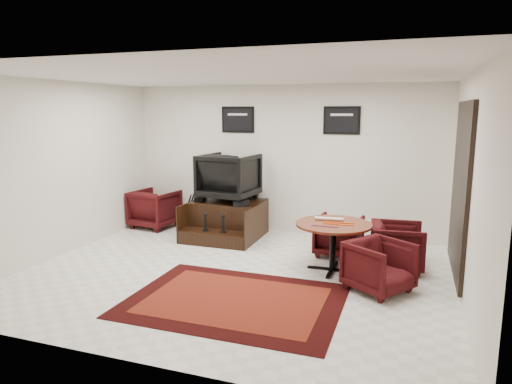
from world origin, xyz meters
TOP-DOWN VIEW (x-y plane):
  - ground at (0.00, 0.00)m, footprint 6.00×6.00m
  - room_shell at (0.41, 0.12)m, footprint 6.02×5.02m
  - area_rug at (0.36, -0.88)m, footprint 2.61×1.96m
  - shine_podium at (-0.87, 1.80)m, footprint 1.28×1.32m
  - shine_chair at (-0.87, 1.94)m, footprint 1.03×0.98m
  - shoes_pair at (-1.35, 1.71)m, footprint 0.28×0.31m
  - polish_kit at (-0.47, 1.54)m, footprint 0.33×0.27m
  - umbrella_black at (-1.65, 1.66)m, footprint 0.30×0.11m
  - umbrella_hooked at (-1.65, 1.78)m, footprint 0.31×0.11m
  - armchair_side at (-2.51, 1.97)m, footprint 0.90×0.86m
  - meeting_table at (1.32, 0.59)m, footprint 1.10×1.10m
  - table_chair_back at (1.29, 1.36)m, footprint 0.75×0.71m
  - table_chair_window at (2.20, 0.98)m, footprint 0.76×0.80m
  - table_chair_corner at (2.02, 0.02)m, footprint 0.96×0.97m
  - paper_roll at (1.23, 0.74)m, footprint 0.42×0.09m
  - table_clutter at (1.35, 0.53)m, footprint 0.57×0.33m

SIDE VIEW (x-z plane):
  - ground at x=0.00m, z-range 0.00..0.00m
  - area_rug at x=0.36m, z-range 0.00..0.01m
  - shine_podium at x=-0.87m, z-range -0.03..0.64m
  - table_chair_back at x=1.29m, z-range 0.00..0.71m
  - table_chair_corner at x=2.02m, z-range 0.00..0.74m
  - table_chair_window at x=2.20m, z-range 0.00..0.77m
  - umbrella_black at x=-1.65m, z-range 0.00..0.82m
  - umbrella_hooked at x=-1.65m, z-range 0.00..0.82m
  - armchair_side at x=-2.51m, z-range 0.00..0.83m
  - meeting_table at x=1.32m, z-range 0.27..0.99m
  - shoes_pair at x=-1.35m, z-range 0.66..0.75m
  - polish_kit at x=-0.47m, z-range 0.66..0.76m
  - table_clutter at x=1.35m, z-range 0.72..0.73m
  - paper_roll at x=1.23m, z-range 0.72..0.77m
  - shine_chair at x=-0.87m, z-range 0.66..1.64m
  - room_shell at x=0.41m, z-range 0.38..3.19m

